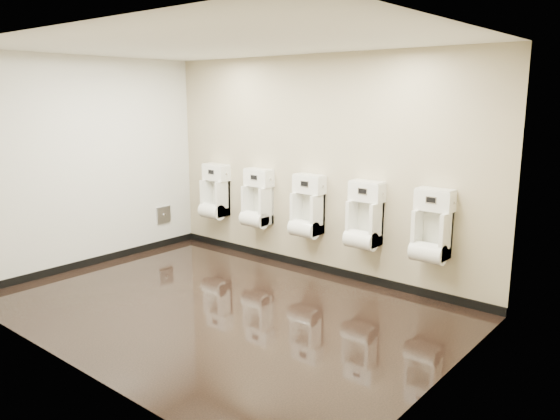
{
  "coord_description": "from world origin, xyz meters",
  "views": [
    {
      "loc": [
        4.11,
        -3.94,
        2.29
      ],
      "look_at": [
        0.38,
        0.55,
        1.06
      ],
      "focal_mm": 35.0,
      "sensor_mm": 36.0,
      "label": 1
    }
  ],
  "objects_px": {
    "urinal_2": "(307,211)",
    "access_panel": "(164,215)",
    "urinal_1": "(257,203)",
    "urinal_4": "(431,231)",
    "urinal_3": "(364,220)",
    "urinal_0": "(215,196)"
  },
  "relations": [
    {
      "from": "urinal_2",
      "to": "urinal_4",
      "type": "bearing_deg",
      "value": 0.0
    },
    {
      "from": "urinal_3",
      "to": "urinal_1",
      "type": "bearing_deg",
      "value": 180.0
    },
    {
      "from": "urinal_2",
      "to": "urinal_4",
      "type": "relative_size",
      "value": 1.0
    },
    {
      "from": "urinal_2",
      "to": "access_panel",
      "type": "bearing_deg",
      "value": -170.49
    },
    {
      "from": "urinal_2",
      "to": "urinal_4",
      "type": "xyz_separation_m",
      "value": [
        1.71,
        0.0,
        0.0
      ]
    },
    {
      "from": "urinal_1",
      "to": "urinal_3",
      "type": "xyz_separation_m",
      "value": [
        1.73,
        0.0,
        0.0
      ]
    },
    {
      "from": "urinal_1",
      "to": "access_panel",
      "type": "bearing_deg",
      "value": -165.37
    },
    {
      "from": "urinal_0",
      "to": "urinal_1",
      "type": "bearing_deg",
      "value": 0.0
    },
    {
      "from": "access_panel",
      "to": "urinal_1",
      "type": "distance_m",
      "value": 1.65
    },
    {
      "from": "urinal_1",
      "to": "urinal_4",
      "type": "xyz_separation_m",
      "value": [
        2.59,
        0.0,
        0.0
      ]
    },
    {
      "from": "access_panel",
      "to": "urinal_4",
      "type": "relative_size",
      "value": 0.31
    },
    {
      "from": "urinal_1",
      "to": "urinal_2",
      "type": "xyz_separation_m",
      "value": [
        0.87,
        0.0,
        0.0
      ]
    },
    {
      "from": "urinal_3",
      "to": "urinal_4",
      "type": "height_order",
      "value": "same"
    },
    {
      "from": "urinal_1",
      "to": "urinal_3",
      "type": "relative_size",
      "value": 1.0
    },
    {
      "from": "access_panel",
      "to": "urinal_1",
      "type": "height_order",
      "value": "urinal_1"
    },
    {
      "from": "urinal_0",
      "to": "urinal_4",
      "type": "distance_m",
      "value": 3.44
    },
    {
      "from": "access_panel",
      "to": "urinal_3",
      "type": "height_order",
      "value": "urinal_3"
    },
    {
      "from": "urinal_1",
      "to": "urinal_4",
      "type": "height_order",
      "value": "same"
    },
    {
      "from": "urinal_1",
      "to": "urinal_3",
      "type": "bearing_deg",
      "value": 0.0
    },
    {
      "from": "urinal_2",
      "to": "urinal_4",
      "type": "height_order",
      "value": "same"
    },
    {
      "from": "urinal_0",
      "to": "urinal_1",
      "type": "relative_size",
      "value": 1.0
    },
    {
      "from": "access_panel",
      "to": "urinal_1",
      "type": "bearing_deg",
      "value": 14.63
    }
  ]
}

